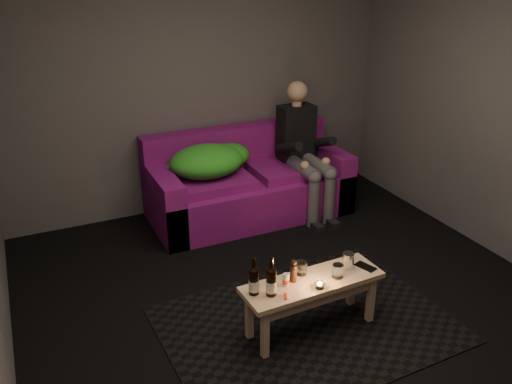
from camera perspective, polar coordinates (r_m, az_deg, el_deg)
floor at (r=4.13m, az=5.53°, el=-13.04°), size 4.50×4.50×0.00m
room at (r=3.81m, az=2.91°, el=11.24°), size 4.50×4.50×4.50m
rug at (r=4.06m, az=5.37°, el=-13.70°), size 2.07×1.54×0.01m
sofa at (r=5.52m, az=-0.92°, el=0.73°), size 1.98×0.89×0.85m
green_blanket at (r=5.25m, az=-4.91°, el=3.32°), size 0.87×0.59×0.30m
person at (r=5.48m, az=5.02°, el=4.70°), size 0.36×0.82×1.32m
coffee_table at (r=3.83m, az=5.94°, el=-10.12°), size 1.02×0.36×0.41m
beer_bottle_a at (r=3.58m, az=-0.22°, el=-9.31°), size 0.07×0.07×0.27m
beer_bottle_b at (r=3.57m, az=1.61°, el=-9.38°), size 0.07×0.07×0.28m
salt_shaker at (r=3.70m, az=3.16°, el=-9.19°), size 0.05×0.05×0.09m
pepper_mill at (r=3.73m, az=3.95°, el=-8.53°), size 0.05×0.05×0.13m
tumbler_back at (r=3.82m, az=4.80°, el=-7.98°), size 0.09×0.09×0.09m
tealight at (r=3.70m, az=6.73°, el=-9.70°), size 0.06×0.06×0.05m
tumbler_front at (r=3.82m, az=8.60°, el=-8.22°), size 0.08×0.08×0.10m
steel_cup at (r=3.93m, az=9.67°, el=-7.11°), size 0.10×0.10×0.11m
smartphone at (r=3.99m, az=11.46°, el=-7.71°), size 0.12×0.17×0.01m
red_lighter at (r=3.61m, az=3.11°, el=-10.91°), size 0.05×0.07×0.01m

